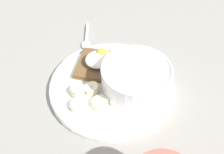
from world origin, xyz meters
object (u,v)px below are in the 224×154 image
object	(u,v)px
banana_slice_front	(100,103)
banana_slice_right	(78,90)
spoon	(86,39)
toast_slice	(99,65)
poached_egg	(100,58)
oatmeal_bowl	(136,77)
banana_slice_left	(92,89)
banana_slice_back	(79,105)

from	to	relation	value
banana_slice_front	banana_slice_right	bearing A→B (deg)	-46.49
banana_slice_front	spoon	xyz separation A→B (cm)	(-0.55, -23.05, -1.39)
toast_slice	poached_egg	bearing A→B (deg)	-127.89
oatmeal_bowl	banana_slice_front	world-z (taller)	oatmeal_bowl
toast_slice	banana_slice_left	xyz separation A→B (cm)	(2.89, 6.86, 0.14)
poached_egg	banana_slice_left	size ratio (longest dim) A/B	1.80
toast_slice	spoon	bearing A→B (deg)	-83.55
oatmeal_bowl	poached_egg	distance (cm)	9.90
banana_slice_right	spoon	xyz separation A→B (cm)	(-4.46, -18.93, -1.43)
oatmeal_bowl	banana_slice_back	size ratio (longest dim) A/B	4.15
poached_egg	banana_slice_front	size ratio (longest dim) A/B	1.68
poached_egg	banana_slice_left	world-z (taller)	poached_egg
poached_egg	banana_slice_front	world-z (taller)	poached_egg
toast_slice	spoon	size ratio (longest dim) A/B	1.13
banana_slice_right	oatmeal_bowl	bearing A→B (deg)	175.52
oatmeal_bowl	banana_slice_right	distance (cm)	12.29
banana_slice_right	banana_slice_left	bearing A→B (deg)	176.49
poached_egg	spoon	size ratio (longest dim) A/B	0.61
banana_slice_left	spoon	size ratio (longest dim) A/B	0.34
oatmeal_bowl	spoon	bearing A→B (deg)	-69.05
poached_egg	spoon	world-z (taller)	poached_egg
oatmeal_bowl	poached_egg	bearing A→B (deg)	-51.95
oatmeal_bowl	spoon	xyz separation A→B (cm)	(7.61, -19.88, -3.56)
banana_slice_front	banana_slice_back	distance (cm)	4.17
toast_slice	banana_slice_left	world-z (taller)	banana_slice_left
banana_slice_front	banana_slice_right	world-z (taller)	banana_slice_right
toast_slice	banana_slice_right	bearing A→B (deg)	48.83
banana_slice_back	spoon	size ratio (longest dim) A/B	0.30
poached_egg	banana_slice_right	xyz separation A→B (cm)	(5.97, 6.85, -1.71)
toast_slice	banana_slice_left	distance (cm)	7.45
oatmeal_bowl	banana_slice_right	world-z (taller)	oatmeal_bowl
oatmeal_bowl	poached_egg	xyz separation A→B (cm)	(6.10, -7.79, -0.42)
banana_slice_back	banana_slice_right	xyz separation A→B (cm)	(-0.25, -3.75, 0.10)
banana_slice_left	banana_slice_front	bearing A→B (deg)	103.65
banana_slice_left	banana_slice_right	bearing A→B (deg)	-3.51
banana_slice_back	toast_slice	bearing A→B (deg)	-120.28
toast_slice	banana_slice_back	distance (cm)	12.08
toast_slice	banana_slice_left	bearing A→B (deg)	67.14
toast_slice	banana_slice_back	xyz separation A→B (cm)	(6.09, 10.43, 0.04)
toast_slice	banana_slice_right	xyz separation A→B (cm)	(5.84, 6.68, 0.14)
spoon	oatmeal_bowl	bearing A→B (deg)	110.95
poached_egg	banana_slice_left	bearing A→B (deg)	66.74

